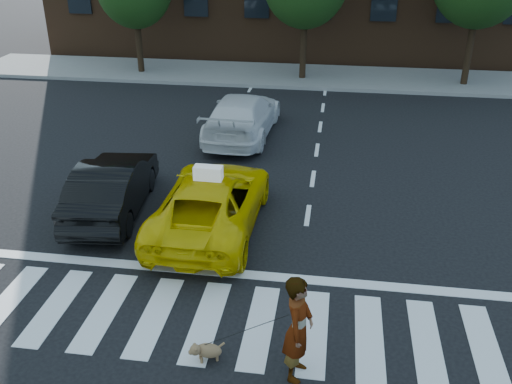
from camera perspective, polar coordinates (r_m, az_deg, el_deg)
ground at (r=10.97m, az=-4.96°, el=-12.73°), size 120.00×120.00×0.00m
crosswalk at (r=10.97m, az=-4.96°, el=-12.71°), size 13.00×2.40×0.01m
stop_line at (r=12.21m, az=-3.27°, el=-8.04°), size 12.00×0.30×0.01m
sidewalk_far at (r=26.72m, az=3.62°, el=11.53°), size 30.00×4.00×0.15m
taxi at (r=13.57m, az=-4.49°, el=-0.98°), size 2.35×4.96×1.37m
black_sedan at (r=14.70m, az=-14.19°, el=0.56°), size 1.91×4.36×1.39m
white_suv at (r=19.28m, az=-1.38°, el=7.66°), size 2.22×5.03×1.44m
woman at (r=9.31m, az=4.25°, el=-13.44°), size 0.56×0.76×1.90m
dog at (r=10.04m, az=-5.06°, el=-15.52°), size 0.61×0.41×0.36m
taxi_sign at (r=13.03m, az=-4.80°, el=1.92°), size 0.65×0.29×0.32m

